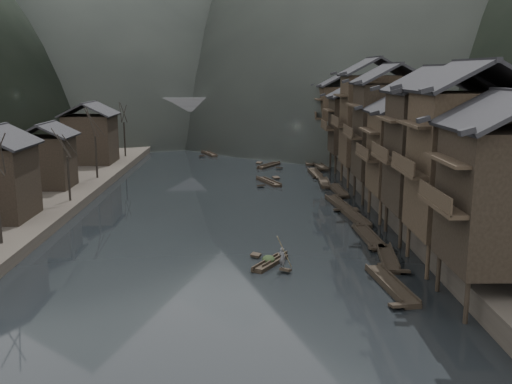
{
  "coord_description": "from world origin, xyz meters",
  "views": [
    {
      "loc": [
        1.91,
        -40.08,
        13.93
      ],
      "look_at": [
        2.8,
        13.68,
        2.5
      ],
      "focal_mm": 40.0,
      "sensor_mm": 36.0,
      "label": 1
    }
  ],
  "objects": [
    {
      "name": "stone_bridge",
      "position": [
        -0.0,
        72.0,
        5.11
      ],
      "size": [
        40.0,
        6.0,
        9.0
      ],
      "color": "#4C4C4F",
      "rests_on": "ground"
    },
    {
      "name": "boatman",
      "position": [
        4.41,
        -1.64,
        1.2
      ],
      "size": [
        0.66,
        0.66,
        1.54
      ],
      "primitive_type": "imported",
      "rotation": [
        0.0,
        0.0,
        2.36
      ],
      "color": "#4B4B4E",
      "rests_on": "hero_sampan"
    },
    {
      "name": "water",
      "position": [
        0.0,
        0.0,
        0.0
      ],
      "size": [
        300.0,
        300.0,
        0.0
      ],
      "primitive_type": "plane",
      "color": "black",
      "rests_on": "ground"
    },
    {
      "name": "right_bank",
      "position": [
        35.0,
        40.0,
        0.9
      ],
      "size": [
        40.0,
        200.0,
        1.8
      ],
      "primitive_type": "cube",
      "color": "#2D2823",
      "rests_on": "ground"
    },
    {
      "name": "left_houses",
      "position": [
        -20.5,
        20.12,
        5.66
      ],
      "size": [
        8.1,
        53.2,
        8.73
      ],
      "color": "black",
      "rests_on": "left_bank"
    },
    {
      "name": "midriver_boats",
      "position": [
        1.42,
        50.1,
        0.2
      ],
      "size": [
        13.21,
        46.28,
        0.45
      ],
      "color": "black",
      "rests_on": "water"
    },
    {
      "name": "cargo_heap",
      "position": [
        3.49,
        -0.15,
        0.72
      ],
      "size": [
        0.97,
        1.27,
        0.58
      ],
      "primitive_type": "ellipsoid",
      "color": "black",
      "rests_on": "hero_sampan"
    },
    {
      "name": "moored_sampans",
      "position": [
        11.94,
        24.39,
        0.2
      ],
      "size": [
        3.33,
        67.32,
        0.47
      ],
      "color": "black",
      "rests_on": "water"
    },
    {
      "name": "stilt_houses",
      "position": [
        17.28,
        19.1,
        8.85
      ],
      "size": [
        9.0,
        67.6,
        15.82
      ],
      "color": "black",
      "rests_on": "ground"
    },
    {
      "name": "bamboo_pole",
      "position": [
        4.61,
        -1.64,
        3.57
      ],
      "size": [
        1.34,
        2.16,
        3.2
      ],
      "primitive_type": "cylinder",
      "rotation": [
        0.66,
        0.0,
        -0.54
      ],
      "color": "#8C7A51",
      "rests_on": "boatman"
    },
    {
      "name": "hero_sampan",
      "position": [
        3.6,
        -0.32,
        0.2
      ],
      "size": [
        2.95,
        4.15,
        0.43
      ],
      "color": "black",
      "rests_on": "water"
    },
    {
      "name": "bare_trees",
      "position": [
        -17.0,
        19.23,
        6.62
      ],
      "size": [
        3.84,
        60.37,
        7.69
      ],
      "color": "black",
      "rests_on": "left_bank"
    }
  ]
}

